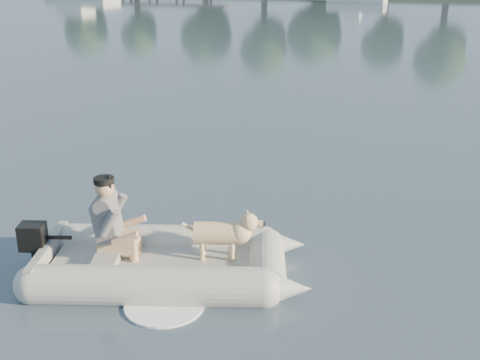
% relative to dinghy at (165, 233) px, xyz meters
% --- Properties ---
extents(water, '(160.00, 160.00, 0.00)m').
position_rel_dinghy_xyz_m(water, '(-0.12, 0.17, -0.62)').
color(water, '#4E5A69').
rests_on(water, ground).
extents(dinghy, '(5.80, 4.97, 1.43)m').
position_rel_dinghy_xyz_m(dinghy, '(0.00, 0.00, 0.00)').
color(dinghy, '#A6A6A1').
rests_on(dinghy, water).
extents(man, '(0.90, 0.83, 1.12)m').
position_rel_dinghy_xyz_m(man, '(-0.71, -0.15, 0.19)').
color(man, '#5F5E63').
rests_on(man, dinghy).
extents(dog, '(1.02, 0.60, 0.64)m').
position_rel_dinghy_xyz_m(dog, '(0.63, 0.24, -0.08)').
color(dog, tan).
rests_on(dog, dinghy).
extents(outboard_motor, '(0.50, 0.41, 0.82)m').
position_rel_dinghy_xyz_m(outboard_motor, '(-1.66, -0.48, -0.29)').
color(outboard_motor, black).
rests_on(outboard_motor, dinghy).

